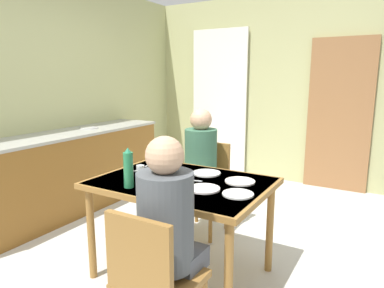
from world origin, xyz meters
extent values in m
plane|color=beige|center=(0.00, 0.00, 0.00)|extent=(7.24, 7.24, 0.00)
cube|color=tan|center=(0.00, 2.79, 1.31)|extent=(4.02, 0.10, 2.63)
cube|color=tan|center=(-1.91, 0.70, 1.31)|extent=(0.10, 4.18, 2.63)
cube|color=#92623B|center=(0.91, 2.71, 1.00)|extent=(0.80, 0.05, 2.00)
cube|color=white|center=(-0.84, 2.69, 1.10)|extent=(0.90, 0.03, 2.21)
cube|color=brown|center=(-1.58, 0.32, 0.43)|extent=(0.60, 2.52, 0.87)
cube|color=#9E9E99|center=(-1.58, 0.32, 0.89)|extent=(0.61, 2.57, 0.03)
cylinder|color=#B7B7BC|center=(-1.58, 0.70, 0.91)|extent=(0.21, 0.21, 0.01)
cube|color=olive|center=(0.23, -0.11, 0.73)|extent=(1.26, 0.91, 0.04)
cube|color=#F2BA68|center=(0.23, -0.11, 0.75)|extent=(1.21, 0.87, 0.00)
cylinder|color=olive|center=(-0.34, -0.49, 0.36)|extent=(0.06, 0.06, 0.71)
cylinder|color=olive|center=(0.79, -0.49, 0.36)|extent=(0.06, 0.06, 0.71)
cylinder|color=olive|center=(-0.34, 0.28, 0.36)|extent=(0.06, 0.06, 0.71)
cylinder|color=olive|center=(0.79, 0.28, 0.36)|extent=(0.06, 0.06, 0.71)
cube|color=olive|center=(0.55, -0.84, 0.45)|extent=(0.40, 0.40, 0.04)
cube|color=olive|center=(0.55, -1.02, 0.66)|extent=(0.38, 0.04, 0.42)
cube|color=olive|center=(0.01, 0.63, 0.45)|extent=(0.40, 0.40, 0.04)
cube|color=olive|center=(0.01, 0.81, 0.66)|extent=(0.38, 0.04, 0.42)
cylinder|color=olive|center=(0.18, 0.46, 0.21)|extent=(0.04, 0.04, 0.41)
cylinder|color=olive|center=(-0.16, 0.46, 0.21)|extent=(0.04, 0.04, 0.41)
cylinder|color=olive|center=(0.18, 0.80, 0.21)|extent=(0.04, 0.04, 0.41)
cylinder|color=olive|center=(-0.16, 0.80, 0.21)|extent=(0.04, 0.04, 0.41)
cube|color=#4E535E|center=(0.55, -0.68, 0.51)|extent=(0.30, 0.22, 0.12)
cylinder|color=#4C5156|center=(0.55, -0.79, 0.77)|extent=(0.30, 0.30, 0.52)
sphere|color=tan|center=(0.55, -0.79, 1.12)|extent=(0.20, 0.20, 0.20)
cube|color=#416A42|center=(0.01, 0.47, 0.51)|extent=(0.30, 0.22, 0.12)
cylinder|color=#38664C|center=(0.01, 0.58, 0.77)|extent=(0.30, 0.30, 0.52)
sphere|color=tan|center=(0.01, 0.58, 1.12)|extent=(0.20, 0.20, 0.20)
cylinder|color=#287E4C|center=(-0.01, -0.43, 0.88)|extent=(0.07, 0.07, 0.25)
cone|color=#20714E|center=(-0.01, -0.43, 1.02)|extent=(0.05, 0.05, 0.04)
cylinder|color=beige|center=(-0.07, 0.09, 0.78)|extent=(0.17, 0.17, 0.05)
cylinder|color=white|center=(0.30, 0.14, 0.76)|extent=(0.22, 0.22, 0.01)
cylinder|color=white|center=(0.61, 0.07, 0.76)|extent=(0.22, 0.22, 0.01)
cylinder|color=white|center=(0.47, -0.21, 0.76)|extent=(0.22, 0.22, 0.01)
cylinder|color=white|center=(0.71, -0.19, 0.76)|extent=(0.20, 0.20, 0.01)
cylinder|color=silver|center=(0.11, -0.41, 0.80)|extent=(0.06, 0.06, 0.09)
cylinder|color=silver|center=(-0.08, -0.21, 0.80)|extent=(0.06, 0.06, 0.10)
cylinder|color=#DBB77A|center=(0.07, -0.12, 0.76)|extent=(0.19, 0.19, 0.02)
cube|color=silver|center=(0.39, -0.44, 0.76)|extent=(0.14, 0.08, 0.00)
cube|color=silver|center=(0.30, -0.07, 0.76)|extent=(0.15, 0.05, 0.00)
cube|color=silver|center=(-0.26, 0.14, 0.76)|extent=(0.04, 0.15, 0.00)
cube|color=silver|center=(-0.24, -0.08, 0.76)|extent=(0.07, 0.15, 0.00)
camera|label=1|loc=(1.54, -2.20, 1.52)|focal=32.53mm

